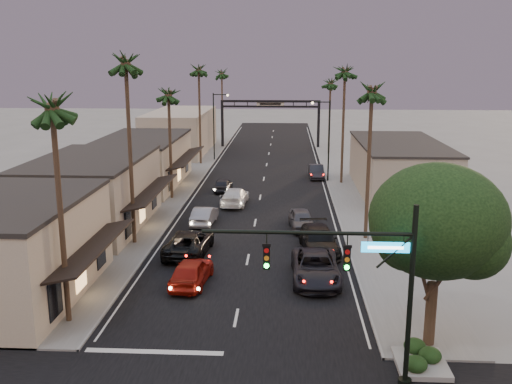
# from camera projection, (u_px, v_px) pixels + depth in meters

# --- Properties ---
(ground) EXTENTS (200.00, 200.00, 0.00)m
(ground) POSITION_uv_depth(u_px,v_px,m) (262.00, 191.00, 59.22)
(ground) COLOR slate
(ground) RESTS_ON ground
(road) EXTENTS (14.00, 120.00, 0.02)m
(road) POSITION_uv_depth(u_px,v_px,m) (263.00, 181.00, 64.08)
(road) COLOR black
(road) RESTS_ON ground
(sidewalk_left) EXTENTS (5.00, 92.00, 0.12)m
(sidewalk_left) POSITION_uv_depth(u_px,v_px,m) (190.00, 168.00, 71.38)
(sidewalk_left) COLOR slate
(sidewalk_left) RESTS_ON ground
(sidewalk_right) EXTENTS (5.00, 92.00, 0.12)m
(sidewalk_right) POSITION_uv_depth(u_px,v_px,m) (343.00, 169.00, 70.38)
(sidewalk_right) COLOR slate
(sidewalk_right) RESTS_ON ground
(storefront_near) EXTENTS (8.00, 12.00, 5.50)m
(storefront_near) POSITION_uv_depth(u_px,v_px,m) (9.00, 252.00, 32.05)
(storefront_near) COLOR tan
(storefront_near) RESTS_ON ground
(storefront_mid) EXTENTS (8.00, 14.00, 5.50)m
(storefront_mid) POSITION_uv_depth(u_px,v_px,m) (92.00, 194.00, 45.66)
(storefront_mid) COLOR #9E947E
(storefront_mid) RESTS_ON ground
(storefront_far) EXTENTS (8.00, 16.00, 5.00)m
(storefront_far) POSITION_uv_depth(u_px,v_px,m) (142.00, 162.00, 61.28)
(storefront_far) COLOR tan
(storefront_far) RESTS_ON ground
(storefront_dist) EXTENTS (8.00, 20.00, 6.00)m
(storefront_dist) POSITION_uv_depth(u_px,v_px,m) (181.00, 132.00, 83.54)
(storefront_dist) COLOR #9E947E
(storefront_dist) RESTS_ON ground
(building_right) EXTENTS (8.00, 18.00, 5.00)m
(building_right) POSITION_uv_depth(u_px,v_px,m) (399.00, 168.00, 57.92)
(building_right) COLOR #9E947E
(building_right) RESTS_ON ground
(traffic_signal) EXTENTS (8.51, 0.22, 7.80)m
(traffic_signal) POSITION_uv_depth(u_px,v_px,m) (364.00, 270.00, 22.76)
(traffic_signal) COLOR black
(traffic_signal) RESTS_ON ground
(corner_tree) EXTENTS (6.20, 6.20, 8.80)m
(corner_tree) POSITION_uv_depth(u_px,v_px,m) (439.00, 226.00, 25.71)
(corner_tree) COLOR #38281C
(corner_tree) RESTS_ON ground
(planter) EXTENTS (2.20, 2.60, 0.24)m
(planter) POSITION_uv_depth(u_px,v_px,m) (421.00, 367.00, 25.21)
(planter) COLOR gray
(planter) RESTS_ON ground
(arch) EXTENTS (15.20, 0.40, 7.27)m
(arch) POSITION_uv_depth(u_px,v_px,m) (270.00, 112.00, 87.14)
(arch) COLOR black
(arch) RESTS_ON ground
(streetlight_right) EXTENTS (2.13, 0.30, 9.00)m
(streetlight_right) POSITION_uv_depth(u_px,v_px,m) (327.00, 134.00, 62.51)
(streetlight_right) COLOR black
(streetlight_right) RESTS_ON ground
(streetlight_left) EXTENTS (2.13, 0.30, 9.00)m
(streetlight_left) POSITION_uv_depth(u_px,v_px,m) (216.00, 121.00, 75.88)
(streetlight_left) COLOR black
(streetlight_left) RESTS_ON ground
(palm_la) EXTENTS (3.20, 3.20, 13.20)m
(palm_la) POSITION_uv_depth(u_px,v_px,m) (51.00, 99.00, 26.93)
(palm_la) COLOR #38281C
(palm_la) RESTS_ON ground
(palm_lb) EXTENTS (3.20, 3.20, 15.20)m
(palm_lb) POSITION_uv_depth(u_px,v_px,m) (125.00, 58.00, 39.13)
(palm_lb) COLOR #38281C
(palm_lb) RESTS_ON ground
(palm_lc) EXTENTS (3.20, 3.20, 12.20)m
(palm_lc) POSITION_uv_depth(u_px,v_px,m) (168.00, 90.00, 53.41)
(palm_lc) COLOR #38281C
(palm_lc) RESTS_ON ground
(palm_ld) EXTENTS (3.20, 3.20, 14.20)m
(palm_ld) POSITION_uv_depth(u_px,v_px,m) (199.00, 67.00, 71.45)
(palm_ld) COLOR #38281C
(palm_ld) RESTS_ON ground
(palm_ra) EXTENTS (3.20, 3.20, 13.20)m
(palm_ra) POSITION_uv_depth(u_px,v_px,m) (372.00, 86.00, 40.61)
(palm_ra) COLOR #38281C
(palm_ra) RESTS_ON ground
(palm_rb) EXTENTS (3.20, 3.20, 14.20)m
(palm_rb) POSITION_uv_depth(u_px,v_px,m) (345.00, 68.00, 59.84)
(palm_rb) COLOR #38281C
(palm_rb) RESTS_ON ground
(palm_rc) EXTENTS (3.20, 3.20, 12.20)m
(palm_rc) POSITION_uv_depth(u_px,v_px,m) (331.00, 80.00, 79.74)
(palm_rc) COLOR #38281C
(palm_rc) RESTS_ON ground
(palm_far) EXTENTS (3.20, 3.20, 13.20)m
(palm_far) POSITION_uv_depth(u_px,v_px,m) (222.00, 71.00, 94.02)
(palm_far) COLOR #38281C
(palm_far) RESTS_ON ground
(oncoming_red) EXTENTS (2.38, 4.99, 1.64)m
(oncoming_red) POSITION_uv_depth(u_px,v_px,m) (191.00, 271.00, 34.35)
(oncoming_red) COLOR maroon
(oncoming_red) RESTS_ON ground
(oncoming_pickup) EXTENTS (3.08, 6.14, 1.67)m
(oncoming_pickup) POSITION_uv_depth(u_px,v_px,m) (189.00, 243.00, 39.75)
(oncoming_pickup) COLOR black
(oncoming_pickup) RESTS_ON ground
(oncoming_silver) EXTENTS (1.83, 4.61, 1.49)m
(oncoming_silver) POSITION_uv_depth(u_px,v_px,m) (204.00, 215.00, 47.01)
(oncoming_silver) COLOR gray
(oncoming_silver) RESTS_ON ground
(oncoming_white) EXTENTS (2.51, 5.59, 1.59)m
(oncoming_white) POSITION_uv_depth(u_px,v_px,m) (235.00, 196.00, 53.34)
(oncoming_white) COLOR silver
(oncoming_white) RESTS_ON ground
(oncoming_dgrey) EXTENTS (1.72, 4.03, 1.36)m
(oncoming_dgrey) POSITION_uv_depth(u_px,v_px,m) (223.00, 185.00, 58.80)
(oncoming_dgrey) COLOR black
(oncoming_dgrey) RESTS_ON ground
(curbside_near) EXTENTS (2.96, 6.23, 1.72)m
(curbside_near) POSITION_uv_depth(u_px,v_px,m) (316.00, 267.00, 34.91)
(curbside_near) COLOR black
(curbside_near) RESTS_ON ground
(curbside_black) EXTENTS (3.01, 6.14, 1.72)m
(curbside_black) POSITION_uv_depth(u_px,v_px,m) (319.00, 240.00, 40.23)
(curbside_black) COLOR black
(curbside_black) RESTS_ON ground
(curbside_grey) EXTENTS (2.32, 4.76, 1.57)m
(curbside_grey) POSITION_uv_depth(u_px,v_px,m) (302.00, 220.00, 45.66)
(curbside_grey) COLOR #424247
(curbside_grey) RESTS_ON ground
(curbside_far) EXTENTS (1.75, 4.61, 1.50)m
(curbside_far) POSITION_uv_depth(u_px,v_px,m) (316.00, 172.00, 65.38)
(curbside_far) COLOR black
(curbside_far) RESTS_ON ground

